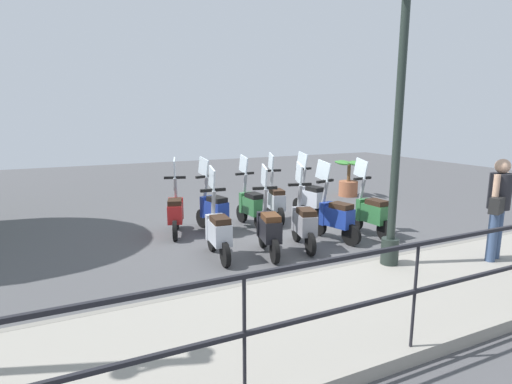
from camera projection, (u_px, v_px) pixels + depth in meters
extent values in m
plane|color=#4C4C4F|center=(283.00, 235.00, 8.05)|extent=(28.00, 28.00, 0.00)
cube|color=gray|center=(402.00, 296.00, 5.19)|extent=(2.20, 20.00, 0.15)
cube|color=gray|center=(350.00, 268.00, 6.13)|extent=(0.10, 20.00, 0.15)
cube|color=black|center=(482.00, 232.00, 4.09)|extent=(0.04, 16.00, 0.04)
cube|color=black|center=(477.00, 276.00, 4.18)|extent=(0.04, 16.00, 0.04)
cylinder|color=black|center=(414.00, 297.00, 3.82)|extent=(0.03, 0.03, 1.05)
cylinder|color=black|center=(244.00, 340.00, 3.08)|extent=(0.03, 0.03, 1.05)
cylinder|color=#232D28|center=(390.00, 251.00, 6.07)|extent=(0.26, 0.26, 0.40)
cylinder|color=#232D28|center=(399.00, 112.00, 5.68)|extent=(0.12, 0.12, 4.55)
cylinder|color=#384C70|center=(497.00, 233.00, 6.29)|extent=(0.14, 0.14, 0.82)
cylinder|color=#384C70|center=(492.00, 236.00, 6.14)|extent=(0.14, 0.14, 0.82)
cylinder|color=#232328|center=(500.00, 191.00, 6.09)|extent=(0.40, 0.40, 0.55)
sphere|color=tan|center=(503.00, 166.00, 6.01)|extent=(0.22, 0.22, 0.22)
cylinder|color=tan|center=(504.00, 189.00, 6.22)|extent=(0.09, 0.09, 0.52)
cylinder|color=tan|center=(496.00, 192.00, 5.95)|extent=(0.09, 0.09, 0.52)
cube|color=black|center=(497.00, 205.00, 5.91)|extent=(0.22, 0.31, 0.24)
cylinder|color=#9E5B3D|center=(348.00, 189.00, 11.97)|extent=(0.56, 0.56, 0.45)
cylinder|color=brown|center=(349.00, 173.00, 11.88)|extent=(0.10, 0.10, 0.50)
ellipsoid|color=#387A33|center=(344.00, 162.00, 12.05)|extent=(0.56, 0.16, 0.10)
ellipsoid|color=#387A33|center=(355.00, 164.00, 11.60)|extent=(0.56, 0.16, 0.10)
ellipsoid|color=#387A33|center=(342.00, 163.00, 11.72)|extent=(0.56, 0.16, 0.10)
ellipsoid|color=#387A33|center=(356.00, 162.00, 11.93)|extent=(0.56, 0.16, 0.10)
ellipsoid|color=#387A33|center=(341.00, 163.00, 11.91)|extent=(0.56, 0.16, 0.10)
ellipsoid|color=#387A33|center=(358.00, 163.00, 11.74)|extent=(0.56, 0.16, 0.10)
cylinder|color=black|center=(355.00, 221.00, 8.37)|extent=(0.41, 0.11, 0.40)
cylinder|color=black|center=(386.00, 231.00, 7.67)|extent=(0.41, 0.11, 0.40)
cube|color=#2D6B38|center=(374.00, 213.00, 7.89)|extent=(0.62, 0.33, 0.36)
cube|color=#2D6B38|center=(363.00, 209.00, 8.14)|extent=(0.14, 0.31, 0.44)
cube|color=black|center=(377.00, 202.00, 7.79)|extent=(0.42, 0.29, 0.10)
cylinder|color=gray|center=(362.00, 192.00, 8.12)|extent=(0.19, 0.08, 0.55)
cube|color=black|center=(362.00, 178.00, 8.07)|extent=(0.10, 0.44, 0.05)
cube|color=silver|center=(361.00, 168.00, 8.08)|extent=(0.39, 0.06, 0.42)
cylinder|color=black|center=(318.00, 226.00, 8.03)|extent=(0.41, 0.17, 0.40)
cylinder|color=black|center=(351.00, 235.00, 7.39)|extent=(0.41, 0.17, 0.40)
cube|color=navy|center=(338.00, 217.00, 7.59)|extent=(0.65, 0.41, 0.36)
cube|color=navy|center=(326.00, 213.00, 7.81)|extent=(0.19, 0.32, 0.44)
cube|color=black|center=(341.00, 206.00, 7.49)|extent=(0.45, 0.35, 0.10)
cylinder|color=gray|center=(325.00, 195.00, 7.79)|extent=(0.19, 0.11, 0.55)
cube|color=black|center=(325.00, 181.00, 7.74)|extent=(0.16, 0.44, 0.05)
cube|color=silver|center=(323.00, 171.00, 7.74)|extent=(0.38, 0.12, 0.42)
cylinder|color=black|center=(296.00, 231.00, 7.67)|extent=(0.41, 0.17, 0.40)
cylinder|color=black|center=(310.00, 244.00, 6.87)|extent=(0.41, 0.17, 0.40)
cube|color=gray|center=(305.00, 224.00, 7.13)|extent=(0.65, 0.42, 0.36)
cube|color=gray|center=(300.00, 218.00, 7.41)|extent=(0.19, 0.32, 0.44)
cube|color=black|center=(306.00, 212.00, 7.02)|extent=(0.45, 0.35, 0.10)
cylinder|color=gray|center=(299.00, 199.00, 7.40)|extent=(0.19, 0.11, 0.55)
cube|color=black|center=(300.00, 185.00, 7.35)|extent=(0.17, 0.44, 0.05)
cube|color=silver|center=(299.00, 173.00, 7.37)|extent=(0.38, 0.12, 0.42)
cylinder|color=black|center=(263.00, 237.00, 7.30)|extent=(0.41, 0.16, 0.40)
cylinder|color=black|center=(275.00, 251.00, 6.51)|extent=(0.41, 0.16, 0.40)
cube|color=black|center=(270.00, 229.00, 6.77)|extent=(0.65, 0.40, 0.36)
cube|color=black|center=(266.00, 224.00, 7.05)|extent=(0.18, 0.32, 0.44)
cube|color=#4C2D19|center=(271.00, 217.00, 6.66)|extent=(0.45, 0.34, 0.10)
cylinder|color=gray|center=(265.00, 203.00, 7.04)|extent=(0.19, 0.11, 0.55)
cube|color=black|center=(265.00, 188.00, 6.98)|extent=(0.15, 0.44, 0.05)
cube|color=silver|center=(264.00, 176.00, 7.00)|extent=(0.39, 0.11, 0.42)
cylinder|color=black|center=(212.00, 240.00, 7.11)|extent=(0.40, 0.11, 0.40)
cylinder|color=black|center=(225.00, 255.00, 6.35)|extent=(0.40, 0.11, 0.40)
cube|color=#B7BCC6|center=(219.00, 232.00, 6.60)|extent=(0.62, 0.32, 0.36)
cube|color=#B7BCC6|center=(215.00, 227.00, 6.86)|extent=(0.14, 0.31, 0.44)
cube|color=black|center=(220.00, 220.00, 6.49)|extent=(0.42, 0.29, 0.10)
cylinder|color=gray|center=(213.00, 206.00, 6.85)|extent=(0.19, 0.08, 0.55)
cube|color=black|center=(213.00, 190.00, 6.80)|extent=(0.09, 0.44, 0.05)
cube|color=silver|center=(212.00, 178.00, 6.82)|extent=(0.39, 0.06, 0.42)
cylinder|color=black|center=(299.00, 206.00, 9.80)|extent=(0.41, 0.13, 0.40)
cylinder|color=black|center=(322.00, 213.00, 9.12)|extent=(0.41, 0.13, 0.40)
cube|color=#B7BCC6|center=(313.00, 198.00, 9.33)|extent=(0.63, 0.36, 0.36)
cube|color=#B7BCC6|center=(305.00, 195.00, 9.57)|extent=(0.16, 0.31, 0.44)
cube|color=black|center=(315.00, 189.00, 9.23)|extent=(0.43, 0.31, 0.10)
cylinder|color=gray|center=(303.00, 180.00, 9.55)|extent=(0.19, 0.09, 0.55)
cube|color=black|center=(304.00, 169.00, 9.50)|extent=(0.12, 0.44, 0.05)
cube|color=silver|center=(302.00, 160.00, 9.51)|extent=(0.39, 0.08, 0.42)
cylinder|color=black|center=(270.00, 208.00, 9.53)|extent=(0.41, 0.15, 0.40)
cylinder|color=black|center=(280.00, 217.00, 8.74)|extent=(0.41, 0.15, 0.40)
cube|color=#B7BCC6|center=(276.00, 201.00, 9.00)|extent=(0.64, 0.39, 0.36)
cube|color=#B7BCC6|center=(272.00, 198.00, 9.27)|extent=(0.17, 0.32, 0.44)
cube|color=black|center=(277.00, 192.00, 8.89)|extent=(0.44, 0.33, 0.10)
cylinder|color=gray|center=(272.00, 182.00, 9.26)|extent=(0.19, 0.10, 0.55)
cube|color=black|center=(272.00, 171.00, 9.21)|extent=(0.14, 0.44, 0.05)
cube|color=silver|center=(271.00, 162.00, 9.23)|extent=(0.39, 0.10, 0.42)
cylinder|color=black|center=(242.00, 213.00, 9.03)|extent=(0.41, 0.11, 0.40)
cylinder|color=black|center=(260.00, 222.00, 8.32)|extent=(0.41, 0.11, 0.40)
cube|color=#2D6B38|center=(253.00, 206.00, 8.55)|extent=(0.62, 0.33, 0.36)
cube|color=#2D6B38|center=(246.00, 202.00, 8.80)|extent=(0.14, 0.31, 0.44)
cube|color=black|center=(254.00, 196.00, 8.45)|extent=(0.42, 0.29, 0.10)
cylinder|color=gray|center=(245.00, 186.00, 8.78)|extent=(0.19, 0.08, 0.55)
cube|color=black|center=(245.00, 174.00, 8.73)|extent=(0.09, 0.44, 0.05)
cube|color=silver|center=(243.00, 164.00, 8.74)|extent=(0.39, 0.06, 0.42)
cylinder|color=black|center=(202.00, 218.00, 8.61)|extent=(0.41, 0.18, 0.40)
cylinder|color=black|center=(225.00, 226.00, 7.98)|extent=(0.41, 0.18, 0.40)
cube|color=navy|center=(215.00, 210.00, 8.18)|extent=(0.65, 0.42, 0.36)
cube|color=navy|center=(207.00, 206.00, 8.39)|extent=(0.19, 0.32, 0.44)
cube|color=black|center=(217.00, 199.00, 8.08)|extent=(0.45, 0.35, 0.10)
cylinder|color=gray|center=(206.00, 189.00, 8.37)|extent=(0.19, 0.11, 0.55)
cube|color=black|center=(205.00, 176.00, 8.32)|extent=(0.17, 0.44, 0.05)
cube|color=silver|center=(203.00, 167.00, 8.33)|extent=(0.38, 0.13, 0.42)
cylinder|color=black|center=(177.00, 220.00, 8.49)|extent=(0.41, 0.19, 0.40)
cylinder|color=black|center=(175.00, 231.00, 7.68)|extent=(0.41, 0.19, 0.40)
cube|color=#B21E1E|center=(175.00, 212.00, 7.95)|extent=(0.65, 0.44, 0.36)
cube|color=#B21E1E|center=(176.00, 208.00, 8.23)|extent=(0.20, 0.32, 0.44)
cube|color=black|center=(175.00, 202.00, 7.84)|extent=(0.46, 0.36, 0.10)
cylinder|color=gray|center=(175.00, 191.00, 8.22)|extent=(0.20, 0.12, 0.55)
cube|color=black|center=(175.00, 178.00, 8.17)|extent=(0.18, 0.44, 0.05)
cube|color=silver|center=(175.00, 168.00, 8.19)|extent=(0.38, 0.14, 0.42)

